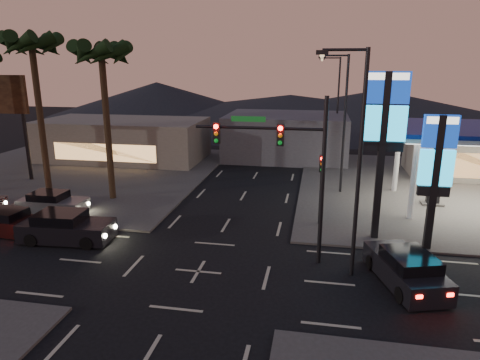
% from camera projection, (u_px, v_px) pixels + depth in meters
% --- Properties ---
extents(ground, '(140.00, 140.00, 0.00)m').
position_uv_depth(ground, '(198.00, 272.00, 19.91)').
color(ground, black).
rests_on(ground, ground).
extents(corner_lot_ne, '(24.00, 24.00, 0.12)m').
position_uv_depth(corner_lot_ne, '(461.00, 191.00, 32.25)').
color(corner_lot_ne, '#47443F').
rests_on(corner_lot_ne, ground).
extents(corner_lot_nw, '(24.00, 24.00, 0.12)m').
position_uv_depth(corner_lot_nw, '(74.00, 172.00, 37.89)').
color(corner_lot_nw, '#47443F').
rests_on(corner_lot_nw, ground).
extents(convenience_store, '(10.00, 6.00, 4.00)m').
position_uv_depth(convenience_store, '(471.00, 154.00, 36.13)').
color(convenience_store, '#726B5B').
rests_on(convenience_store, ground).
extents(pylon_sign_tall, '(2.20, 0.35, 9.00)m').
position_uv_depth(pylon_sign_tall, '(384.00, 123.00, 21.94)').
color(pylon_sign_tall, black).
rests_on(pylon_sign_tall, ground).
extents(pylon_sign_short, '(1.60, 0.35, 7.00)m').
position_uv_depth(pylon_sign_short, '(437.00, 163.00, 21.01)').
color(pylon_sign_short, black).
rests_on(pylon_sign_short, ground).
extents(traffic_signal_mast, '(6.10, 0.39, 8.00)m').
position_uv_depth(traffic_signal_mast, '(285.00, 156.00, 19.76)').
color(traffic_signal_mast, black).
rests_on(traffic_signal_mast, ground).
extents(pedestal_signal, '(0.32, 0.39, 4.30)m').
position_uv_depth(pedestal_signal, '(321.00, 178.00, 24.79)').
color(pedestal_signal, black).
rests_on(pedestal_signal, ground).
extents(streetlight_near, '(2.14, 0.25, 10.00)m').
position_uv_depth(streetlight_near, '(355.00, 152.00, 18.15)').
color(streetlight_near, black).
rests_on(streetlight_near, ground).
extents(streetlight_mid, '(2.14, 0.25, 10.00)m').
position_uv_depth(streetlight_mid, '(342.00, 116.00, 30.48)').
color(streetlight_mid, black).
rests_on(streetlight_mid, ground).
extents(streetlight_far, '(2.14, 0.25, 10.00)m').
position_uv_depth(streetlight_far, '(336.00, 100.00, 43.76)').
color(streetlight_far, black).
rests_on(streetlight_far, ground).
extents(palm_a, '(4.41, 4.41, 10.86)m').
position_uv_depth(palm_a, '(102.00, 62.00, 28.02)').
color(palm_a, black).
rests_on(palm_a, ground).
extents(palm_b, '(4.41, 4.41, 11.46)m').
position_uv_depth(palm_b, '(33.00, 54.00, 28.76)').
color(palm_b, black).
rests_on(palm_b, ground).
extents(building_far_west, '(16.00, 8.00, 4.00)m').
position_uv_depth(building_far_west, '(123.00, 140.00, 42.71)').
color(building_far_west, '#726B5B').
rests_on(building_far_west, ground).
extents(building_far_mid, '(12.00, 9.00, 4.40)m').
position_uv_depth(building_far_mid, '(287.00, 136.00, 43.64)').
color(building_far_mid, '#4C4C51').
rests_on(building_far_mid, ground).
extents(hill_left, '(40.00, 40.00, 6.00)m').
position_uv_depth(hill_left, '(157.00, 98.00, 80.43)').
color(hill_left, black).
rests_on(hill_left, ground).
extents(hill_right, '(50.00, 50.00, 5.00)m').
position_uv_depth(hill_right, '(378.00, 105.00, 73.52)').
color(hill_right, black).
rests_on(hill_right, ground).
extents(hill_center, '(60.00, 60.00, 4.00)m').
position_uv_depth(hill_center, '(290.00, 106.00, 76.29)').
color(hill_center, black).
rests_on(hill_center, ground).
extents(car_lane_a_front, '(5.10, 2.37, 1.63)m').
position_uv_depth(car_lane_a_front, '(66.00, 228.00, 23.19)').
color(car_lane_a_front, black).
rests_on(car_lane_a_front, ground).
extents(car_lane_a_mid, '(4.45, 2.17, 1.41)m').
position_uv_depth(car_lane_a_mid, '(9.00, 223.00, 24.22)').
color(car_lane_a_mid, black).
rests_on(car_lane_a_mid, ground).
extents(car_lane_b_front, '(4.38, 1.89, 1.42)m').
position_uv_depth(car_lane_b_front, '(53.00, 203.00, 27.52)').
color(car_lane_b_front, slate).
rests_on(car_lane_b_front, ground).
extents(suv_station, '(3.23, 5.01, 1.56)m').
position_uv_depth(suv_station, '(406.00, 269.00, 18.59)').
color(suv_station, black).
rests_on(suv_station, ground).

